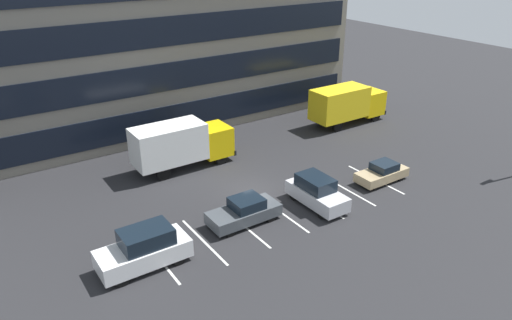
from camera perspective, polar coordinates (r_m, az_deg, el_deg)
name	(u,v)px	position (r m, az deg, el deg)	size (l,w,h in m)	color
ground_plane	(251,191)	(33.25, -0.65, -3.64)	(120.00, 120.00, 0.00)	#262628
office_building	(137,1)	(45.61, -13.88, 17.79)	(37.98, 13.33, 21.60)	slate
lot_markings	(282,213)	(30.69, 3.09, -6.29)	(16.94, 5.40, 0.01)	silver
box_truck_yellow	(181,143)	(36.12, -8.86, 1.97)	(7.67, 2.54, 3.56)	yellow
box_truck_yellow_all	(347,103)	(45.40, 10.74, 6.63)	(7.70, 2.55, 3.57)	yellow
suv_white	(144,249)	(26.26, -13.09, -10.21)	(4.82, 2.04, 2.18)	white
sedan_tan	(382,173)	(35.37, 14.71, -1.47)	(3.95, 1.65, 1.41)	tan
suv_silver	(317,192)	(31.33, 7.18, -3.77)	(1.86, 4.38, 1.98)	silver
sedan_charcoal	(244,211)	(29.36, -1.38, -6.11)	(4.49, 1.88, 1.61)	#474C51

